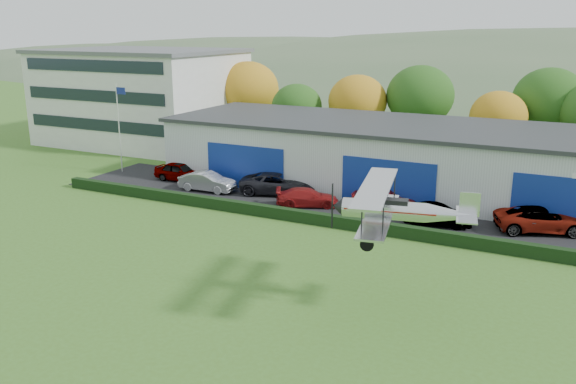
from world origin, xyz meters
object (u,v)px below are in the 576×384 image
at_px(flagpole, 119,120).
at_px(car_4, 384,199).
at_px(car_3, 307,197).
at_px(office_block, 142,96).
at_px(biplane, 396,209).
at_px(hangar, 410,157).
at_px(car_1, 207,182).
at_px(car_2, 278,184).
at_px(car_0, 181,172).
at_px(car_5, 438,215).
at_px(car_6, 541,220).

height_order(flagpole, car_4, flagpole).
distance_m(car_3, car_4, 5.56).
relative_size(office_block, biplane, 2.72).
bearing_deg(hangar, car_1, -150.66).
height_order(office_block, car_2, office_block).
relative_size(car_0, car_5, 1.06).
xyz_separation_m(office_block, flagpole, (8.12, -13.00, -0.43)).
bearing_deg(car_6, flagpole, 67.43).
xyz_separation_m(car_0, biplane, (23.33, -15.30, 4.07)).
relative_size(car_0, car_6, 0.81).
height_order(hangar, car_6, hangar).
height_order(hangar, car_1, hangar).
distance_m(office_block, car_0, 20.37).
xyz_separation_m(car_0, car_2, (9.44, -0.02, 0.04)).
xyz_separation_m(car_1, biplane, (19.43, -13.55, 4.09)).
bearing_deg(flagpole, hangar, 13.51).
xyz_separation_m(hangar, flagpole, (-24.88, -5.98, 2.13)).
relative_size(car_1, car_6, 0.81).
bearing_deg(car_6, car_2, 67.27).
bearing_deg(car_5, office_block, 55.79).
xyz_separation_m(flagpole, car_3, (19.53, -2.36, -4.07)).
bearing_deg(car_4, office_block, 63.19).
height_order(car_4, car_6, car_6).
bearing_deg(car_4, car_6, -94.51).
bearing_deg(office_block, flagpole, -58.03).
bearing_deg(car_1, biplane, -128.18).
relative_size(hangar, office_block, 1.97).
bearing_deg(office_block, biplane, -36.91).
distance_m(flagpole, car_0, 7.74).
distance_m(car_0, car_5, 22.63).
bearing_deg(car_5, car_3, 76.91).
relative_size(car_0, car_2, 0.77).
height_order(car_3, biplane, biplane).
bearing_deg(car_6, office_block, 51.17).
bearing_deg(car_1, car_2, -75.92).
bearing_deg(car_0, office_block, 48.46).
bearing_deg(office_block, car_5, -22.76).
bearing_deg(car_0, car_5, -95.35).
relative_size(flagpole, car_5, 1.81).
bearing_deg(car_3, car_4, -98.59).
bearing_deg(car_5, car_0, 72.69).
relative_size(car_1, biplane, 0.62).
bearing_deg(car_2, flagpole, 72.02).
relative_size(car_5, biplane, 0.58).
relative_size(car_3, car_4, 0.99).
height_order(flagpole, car_5, flagpole).
bearing_deg(car_6, car_5, 84.58).
bearing_deg(car_0, car_3, -98.47).
bearing_deg(car_0, hangar, -70.41).
height_order(office_block, car_5, office_block).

